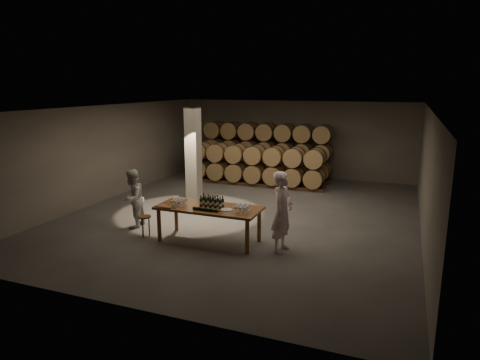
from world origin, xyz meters
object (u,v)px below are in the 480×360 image
at_px(tasting_table, 209,211).
at_px(notebook_near, 168,207).
at_px(plate, 226,210).
at_px(person_woman, 133,199).
at_px(bottle_cluster, 212,202).
at_px(stool, 145,220).
at_px(person_man, 282,212).

bearing_deg(tasting_table, notebook_near, -155.29).
distance_m(plate, person_woman, 2.96).
relative_size(bottle_cluster, stool, 1.09).
distance_m(bottle_cluster, notebook_near, 1.09).
relative_size(plate, person_woman, 0.18).
bearing_deg(tasting_table, person_woman, 174.08).
xyz_separation_m(plate, person_woman, (-2.94, 0.34, -0.10)).
bearing_deg(tasting_table, bottle_cluster, 32.31).
relative_size(stool, person_man, 0.28).
height_order(stool, person_woman, person_woman).
distance_m(tasting_table, notebook_near, 1.02).
distance_m(tasting_table, bottle_cluster, 0.23).
xyz_separation_m(tasting_table, stool, (-1.71, -0.28, -0.35)).
relative_size(tasting_table, notebook_near, 10.41).
bearing_deg(notebook_near, stool, 166.54).
xyz_separation_m(bottle_cluster, stool, (-1.77, -0.33, -0.56)).
relative_size(plate, notebook_near, 1.16).
bearing_deg(person_woman, bottle_cluster, 77.53).
distance_m(stool, person_man, 3.63).
bearing_deg(person_man, stool, 103.11).
distance_m(plate, person_man, 1.37).
xyz_separation_m(tasting_table, person_man, (1.87, 0.05, 0.17)).
bearing_deg(bottle_cluster, tasting_table, -147.69).
height_order(bottle_cluster, person_man, person_man).
height_order(bottle_cluster, notebook_near, bottle_cluster).
relative_size(bottle_cluster, plate, 2.06).
relative_size(person_man, person_woman, 1.19).
distance_m(bottle_cluster, stool, 1.89).
height_order(tasting_table, stool, tasting_table).
xyz_separation_m(plate, person_man, (1.36, 0.14, 0.05)).
bearing_deg(plate, stool, -175.09).
bearing_deg(stool, notebook_near, -10.02).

